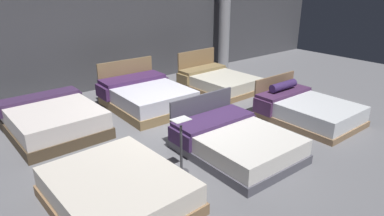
% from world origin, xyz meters
% --- Properties ---
extents(ground_plane, '(18.00, 18.00, 0.02)m').
position_xyz_m(ground_plane, '(0.00, 0.00, -0.01)').
color(ground_plane, slate).
extents(showroom_back_wall, '(18.00, 0.06, 3.50)m').
position_xyz_m(showroom_back_wall, '(0.00, 3.57, 1.75)').
color(showroom_back_wall, '#47474C').
rests_on(showroom_back_wall, ground_plane).
extents(bed_0, '(1.69, 2.01, 0.46)m').
position_xyz_m(bed_0, '(-2.31, -1.50, 0.23)').
color(bed_0, '#8F6D4A').
rests_on(bed_0, ground_plane).
extents(bed_1, '(1.64, 2.00, 0.87)m').
position_xyz_m(bed_1, '(-0.04, -1.48, 0.24)').
color(bed_1, '#52515C').
rests_on(bed_1, ground_plane).
extents(bed_2, '(1.53, 1.98, 0.81)m').
position_xyz_m(bed_2, '(2.28, -1.38, 0.24)').
color(bed_2, '#8D6E4F').
rests_on(bed_2, ground_plane).
extents(bed_3, '(1.71, 2.05, 0.61)m').
position_xyz_m(bed_3, '(-2.23, 1.40, 0.28)').
color(bed_3, '#4F3F2C').
rests_on(bed_3, ground_plane).
extents(bed_4, '(1.74, 2.13, 0.99)m').
position_xyz_m(bed_4, '(-0.05, 1.47, 0.28)').
color(bed_4, olive).
rests_on(bed_4, ground_plane).
extents(bed_5, '(1.58, 2.04, 0.96)m').
position_xyz_m(bed_5, '(2.27, 1.45, 0.23)').
color(bed_5, '#92714C').
rests_on(bed_5, ground_plane).
extents(price_sign, '(0.28, 0.24, 0.93)m').
position_xyz_m(price_sign, '(-1.15, -1.39, 0.35)').
color(price_sign, '#3F3F44').
rests_on(price_sign, ground_plane).
extents(support_pillar, '(0.37, 0.37, 3.50)m').
position_xyz_m(support_pillar, '(4.09, 3.15, 1.75)').
color(support_pillar, '#99999E').
rests_on(support_pillar, ground_plane).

